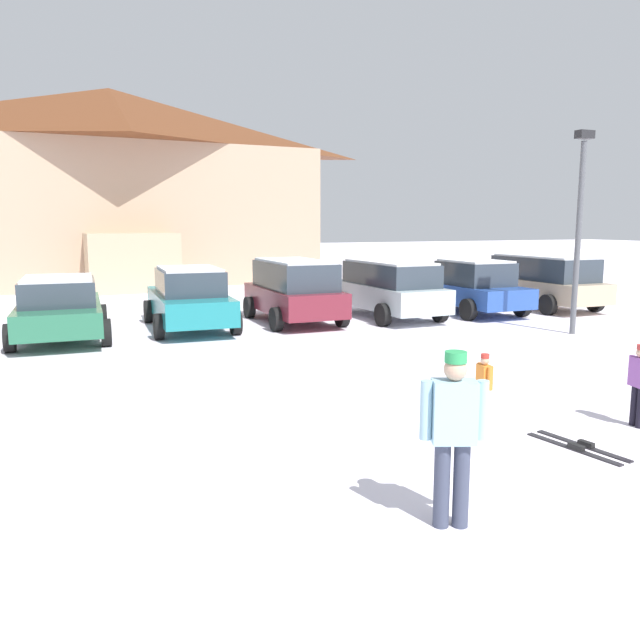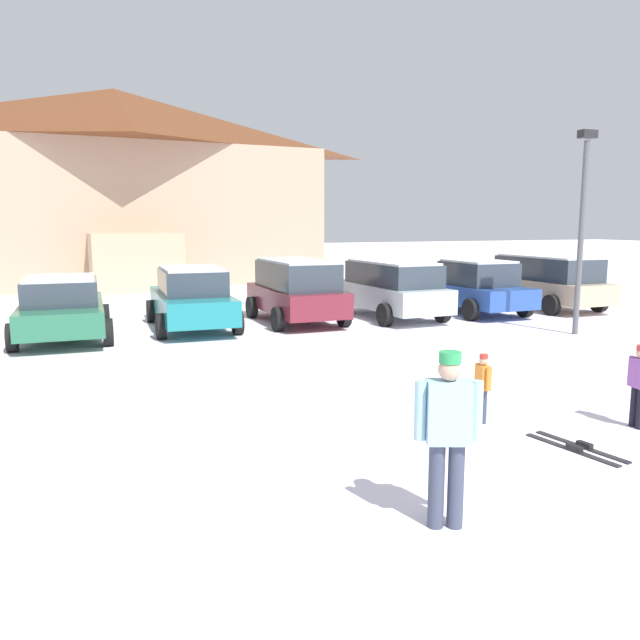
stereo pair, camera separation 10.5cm
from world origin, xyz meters
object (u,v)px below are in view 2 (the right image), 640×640
(skier_child_in_purple_jacket, at_px, (639,381))
(parked_green_coupe, at_px, (62,307))
(skier_child_in_orange_jacket, at_px, (483,384))
(parked_beige_suv, at_px, (545,280))
(pair_of_skis, at_px, (577,447))
(parked_blue_hatchback, at_px, (475,287))
(lamp_post, at_px, (582,221))
(ski_lodge, at_px, (118,186))
(parked_teal_hatchback, at_px, (191,298))
(skier_adult_in_blue_parka, at_px, (448,430))
(parked_silver_wagon, at_px, (391,287))
(parked_maroon_van, at_px, (296,289))

(skier_child_in_purple_jacket, bearing_deg, parked_green_coupe, 125.71)
(skier_child_in_orange_jacket, bearing_deg, parked_beige_suv, 44.60)
(pair_of_skis, bearing_deg, parked_beige_suv, 49.91)
(parked_blue_hatchback, xyz_separation_m, lamp_post, (0.17, -4.06, 2.02))
(ski_lodge, height_order, parked_teal_hatchback, ski_lodge)
(skier_child_in_purple_jacket, relative_size, skier_adult_in_blue_parka, 0.70)
(skier_adult_in_blue_parka, bearing_deg, pair_of_skis, 22.24)
(parked_teal_hatchback, distance_m, parked_silver_wagon, 5.87)
(skier_child_in_purple_jacket, bearing_deg, skier_adult_in_blue_parka, -160.58)
(parked_silver_wagon, distance_m, skier_child_in_orange_jacket, 9.90)
(parked_maroon_van, bearing_deg, parked_silver_wagon, -5.07)
(parked_blue_hatchback, bearing_deg, skier_child_in_orange_jacket, -125.32)
(parked_teal_hatchback, height_order, pair_of_skis, parked_teal_hatchback)
(parked_green_coupe, height_order, skier_adult_in_blue_parka, skier_adult_in_blue_parka)
(parked_teal_hatchback, bearing_deg, parked_beige_suv, -1.68)
(parked_blue_hatchback, distance_m, lamp_post, 4.54)
(parked_green_coupe, height_order, skier_child_in_purple_jacket, parked_green_coupe)
(parked_maroon_van, relative_size, parked_blue_hatchback, 0.99)
(parked_teal_hatchback, xyz_separation_m, skier_adult_in_blue_parka, (0.09, -11.98, 0.11))
(parked_teal_hatchback, relative_size, pair_of_skis, 3.40)
(parked_blue_hatchback, height_order, parked_beige_suv, parked_beige_suv)
(parked_blue_hatchback, bearing_deg, lamp_post, -87.61)
(parked_maroon_van, distance_m, lamp_post, 7.69)
(parked_beige_suv, bearing_deg, parked_blue_hatchback, -177.07)
(skier_child_in_purple_jacket, xyz_separation_m, lamp_post, (4.74, 6.00, 2.21))
(parked_maroon_van, xyz_separation_m, pair_of_skis, (-0.19, -10.83, -0.93))
(parked_blue_hatchback, bearing_deg, parked_silver_wagon, 176.63)
(parked_silver_wagon, relative_size, pair_of_skis, 3.24)
(parked_maroon_van, bearing_deg, parked_teal_hatchback, 178.78)
(parked_blue_hatchback, xyz_separation_m, skier_child_in_orange_jacket, (-6.42, -9.06, -0.28))
(pair_of_skis, bearing_deg, parked_maroon_van, 88.99)
(pair_of_skis, bearing_deg, skier_child_in_orange_jacket, 108.81)
(parked_silver_wagon, height_order, pair_of_skis, parked_silver_wagon)
(lamp_post, bearing_deg, pair_of_skis, -134.04)
(parked_teal_hatchback, distance_m, parked_maroon_van, 2.95)
(parked_silver_wagon, xyz_separation_m, parked_beige_suv, (5.77, -0.02, 0.02))
(parked_blue_hatchback, bearing_deg, skier_child_in_purple_jacket, -114.44)
(parked_teal_hatchback, bearing_deg, parked_silver_wagon, -3.14)
(lamp_post, bearing_deg, parked_teal_hatchback, 152.91)
(pair_of_skis, relative_size, lamp_post, 0.27)
(ski_lodge, height_order, parked_blue_hatchback, ski_lodge)
(parked_teal_hatchback, bearing_deg, ski_lodge, 92.26)
(parked_silver_wagon, relative_size, parked_blue_hatchback, 1.06)
(skier_child_in_orange_jacket, bearing_deg, parked_blue_hatchback, 54.68)
(parked_silver_wagon, bearing_deg, parked_beige_suv, -0.19)
(lamp_post, bearing_deg, parked_beige_suv, 56.84)
(ski_lodge, height_order, parked_silver_wagon, ski_lodge)
(parked_maroon_van, bearing_deg, ski_lodge, 103.46)
(parked_silver_wagon, height_order, parked_beige_suv, parked_beige_suv)
(parked_silver_wagon, distance_m, lamp_post, 5.55)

